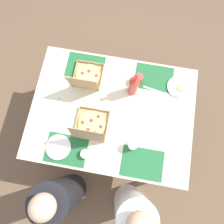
# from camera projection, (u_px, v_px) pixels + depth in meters

# --- Properties ---
(ground_plane) EXTENTS (6.00, 6.00, 0.00)m
(ground_plane) POSITION_uv_depth(u_px,v_px,m) (112.00, 127.00, 2.60)
(ground_plane) COLOR brown
(dining_table) EXTENTS (1.48, 1.10, 0.77)m
(dining_table) POSITION_uv_depth(u_px,v_px,m) (112.00, 115.00, 1.95)
(dining_table) COLOR #3F3328
(dining_table) RESTS_ON ground_plane
(placemat_near_left) EXTENTS (0.36, 0.26, 0.00)m
(placemat_near_left) POSITION_uv_depth(u_px,v_px,m) (154.00, 78.00, 1.93)
(placemat_near_left) COLOR #236638
(placemat_near_left) RESTS_ON dining_table
(placemat_near_right) EXTENTS (0.36, 0.26, 0.00)m
(placemat_near_right) POSITION_uv_depth(u_px,v_px,m) (85.00, 66.00, 1.95)
(placemat_near_right) COLOR #236638
(placemat_near_right) RESTS_ON dining_table
(placemat_far_left) EXTENTS (0.36, 0.26, 0.00)m
(placemat_far_left) POSITION_uv_depth(u_px,v_px,m) (142.00, 163.00, 1.74)
(placemat_far_left) COLOR #236638
(placemat_far_left) RESTS_ON dining_table
(placemat_far_right) EXTENTS (0.36, 0.26, 0.00)m
(placemat_far_right) POSITION_uv_depth(u_px,v_px,m) (66.00, 149.00, 1.76)
(placemat_far_right) COLOR #236638
(placemat_far_right) RESTS_ON dining_table
(pizza_box_edge_far) EXTENTS (0.26, 0.30, 0.30)m
(pizza_box_edge_far) POSITION_uv_depth(u_px,v_px,m) (87.00, 77.00, 1.88)
(pizza_box_edge_far) COLOR tan
(pizza_box_edge_far) RESTS_ON dining_table
(pizza_box_corner_left) EXTENTS (0.28, 0.28, 0.31)m
(pizza_box_corner_left) POSITION_uv_depth(u_px,v_px,m) (91.00, 126.00, 1.76)
(pizza_box_corner_left) COLOR tan
(pizza_box_corner_left) RESTS_ON dining_table
(plate_far_right) EXTENTS (0.21, 0.21, 0.03)m
(plate_far_right) POSITION_uv_depth(u_px,v_px,m) (179.00, 87.00, 1.89)
(plate_far_right) COLOR white
(plate_far_right) RESTS_ON dining_table
(plate_far_left) EXTENTS (0.22, 0.22, 0.02)m
(plate_far_left) POSITION_uv_depth(u_px,v_px,m) (58.00, 147.00, 1.76)
(plate_far_left) COLOR white
(plate_far_left) RESTS_ON dining_table
(soda_bottle) EXTENTS (0.09, 0.09, 0.32)m
(soda_bottle) POSITION_uv_depth(u_px,v_px,m) (133.00, 86.00, 1.77)
(soda_bottle) COLOR #B2382D
(soda_bottle) RESTS_ON dining_table
(cup_spare) EXTENTS (0.08, 0.08, 0.10)m
(cup_spare) POSITION_uv_depth(u_px,v_px,m) (139.00, 79.00, 1.87)
(cup_spare) COLOR #BF4742
(cup_spare) RESTS_ON dining_table
(cup_clear_left) EXTENTS (0.07, 0.07, 0.10)m
(cup_clear_left) POSITION_uv_depth(u_px,v_px,m) (132.00, 146.00, 1.72)
(cup_clear_left) COLOR silver
(cup_clear_left) RESTS_ON dining_table
(condiment_bowl) EXTENTS (0.08, 0.08, 0.05)m
(condiment_bowl) POSITION_uv_depth(u_px,v_px,m) (85.00, 154.00, 1.73)
(condiment_bowl) COLOR white
(condiment_bowl) RESTS_ON dining_table
(knife_by_near_left) EXTENTS (0.10, 0.20, 0.00)m
(knife_by_near_left) POSITION_uv_depth(u_px,v_px,m) (53.00, 106.00, 1.86)
(knife_by_near_left) COLOR #B7B7BC
(knife_by_near_left) RESTS_ON dining_table
(knife_by_far_right) EXTENTS (0.14, 0.18, 0.00)m
(knife_by_far_right) POSITION_uv_depth(u_px,v_px,m) (155.00, 131.00, 1.80)
(knife_by_far_right) COLOR #B7B7BC
(knife_by_far_right) RESTS_ON dining_table
(knife_by_far_left) EXTENTS (0.21, 0.05, 0.00)m
(knife_by_far_left) POSITION_uv_depth(u_px,v_px,m) (154.00, 90.00, 1.89)
(knife_by_far_left) COLOR #B7B7BC
(knife_by_far_left) RESTS_ON dining_table
(diner_left_seat) EXTENTS (0.32, 0.32, 1.16)m
(diner_left_seat) POSITION_uv_depth(u_px,v_px,m) (132.00, 208.00, 1.89)
(diner_left_seat) COLOR white
(diner_left_seat) RESTS_ON ground_plane
(diner_right_seat) EXTENTS (0.32, 0.32, 1.17)m
(diner_right_seat) POSITION_uv_depth(u_px,v_px,m) (62.00, 195.00, 1.91)
(diner_right_seat) COLOR black
(diner_right_seat) RESTS_ON ground_plane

